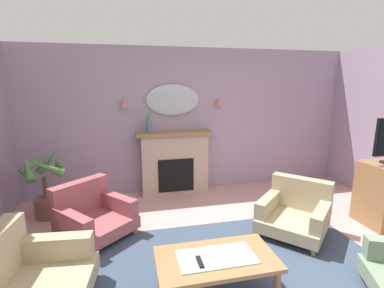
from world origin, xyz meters
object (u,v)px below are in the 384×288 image
(armchair_beside_couch, at_px, (295,211))
(armchair_near_fireplace, at_px, (92,214))
(mantel_vase_left, at_px, (149,122))
(wall_sconce_right, at_px, (219,102))
(potted_plant_tall_palm, at_px, (45,184))
(fireplace, at_px, (175,163))
(wall_mirror, at_px, (173,100))
(coffee_table, at_px, (216,263))
(wall_sconce_left, at_px, (124,104))
(tv_remote, at_px, (200,262))

(armchair_beside_couch, bearing_deg, armchair_near_fireplace, 168.95)
(mantel_vase_left, relative_size, armchair_near_fireplace, 0.33)
(wall_sconce_right, bearing_deg, potted_plant_tall_palm, -168.14)
(fireplace, relative_size, wall_mirror, 1.42)
(wall_mirror, bearing_deg, armchair_beside_couch, -54.57)
(wall_mirror, xyz_separation_m, armchair_beside_couch, (1.36, -1.91, -1.40))
(wall_sconce_right, distance_m, coffee_table, 3.20)
(mantel_vase_left, distance_m, wall_sconce_left, 0.52)
(fireplace, relative_size, tv_remote, 8.50)
(mantel_vase_left, height_order, coffee_table, mantel_vase_left)
(fireplace, distance_m, tv_remote, 2.76)
(wall_sconce_left, height_order, wall_sconce_right, same)
(wall_sconce_left, xyz_separation_m, armchair_beside_couch, (2.21, -1.86, -1.35))
(armchair_beside_couch, bearing_deg, wall_sconce_right, 105.29)
(wall_mirror, xyz_separation_m, wall_sconce_right, (0.85, -0.05, -0.05))
(potted_plant_tall_palm, bearing_deg, fireplace, 14.16)
(mantel_vase_left, bearing_deg, potted_plant_tall_palm, -163.02)
(tv_remote, height_order, armchair_near_fireplace, armchair_near_fireplace)
(wall_sconce_right, distance_m, tv_remote, 3.27)
(mantel_vase_left, relative_size, wall_sconce_right, 2.66)
(wall_sconce_left, xyz_separation_m, coffee_table, (0.79, -2.79, -1.28))
(armchair_near_fireplace, height_order, potted_plant_tall_palm, potted_plant_tall_palm)
(wall_sconce_left, bearing_deg, armchair_beside_couch, -40.09)
(wall_sconce_left, height_order, armchair_beside_couch, wall_sconce_left)
(wall_sconce_left, relative_size, wall_sconce_right, 1.00)
(armchair_beside_couch, bearing_deg, fireplace, 127.54)
(wall_mirror, distance_m, wall_sconce_left, 0.85)
(armchair_near_fireplace, relative_size, armchair_beside_couch, 1.00)
(mantel_vase_left, bearing_deg, coffee_table, -81.63)
(wall_sconce_left, relative_size, armchair_beside_couch, 0.12)
(wall_mirror, bearing_deg, potted_plant_tall_palm, -162.20)
(fireplace, height_order, wall_sconce_right, wall_sconce_right)
(coffee_table, relative_size, tv_remote, 6.88)
(armchair_near_fireplace, bearing_deg, coffee_table, -49.04)
(potted_plant_tall_palm, bearing_deg, wall_mirror, 17.80)
(wall_mirror, relative_size, wall_sconce_left, 6.86)
(mantel_vase_left, bearing_deg, wall_mirror, 20.70)
(wall_mirror, xyz_separation_m, potted_plant_tall_palm, (-2.06, -0.66, -1.19))
(wall_mirror, bearing_deg, fireplace, -90.00)
(mantel_vase_left, xyz_separation_m, tv_remote, (0.22, -2.72, -0.90))
(wall_sconce_right, xyz_separation_m, tv_remote, (-1.08, -2.84, -1.21))
(fireplace, bearing_deg, wall_mirror, 90.00)
(mantel_vase_left, height_order, armchair_beside_couch, mantel_vase_left)
(wall_sconce_right, xyz_separation_m, armchair_near_fireplace, (-2.17, -1.34, -1.35))
(wall_sconce_right, relative_size, tv_remote, 0.88)
(coffee_table, xyz_separation_m, armchair_beside_couch, (1.42, 0.93, -0.08))
(mantel_vase_left, distance_m, potted_plant_tall_palm, 1.87)
(tv_remote, bearing_deg, fireplace, 85.28)
(wall_mirror, xyz_separation_m, armchair_near_fireplace, (-1.32, -1.39, -1.40))
(fireplace, bearing_deg, tv_remote, -94.72)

